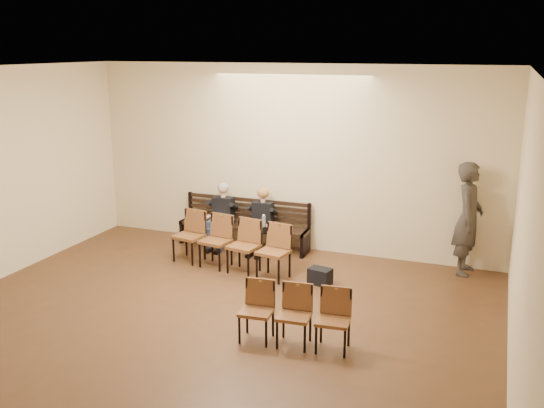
{
  "coord_description": "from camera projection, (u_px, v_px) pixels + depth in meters",
  "views": [
    {
      "loc": [
        3.69,
        -5.63,
        3.79
      ],
      "look_at": [
        -0.01,
        4.05,
        1.09
      ],
      "focal_mm": 40.0,
      "sensor_mm": 36.0,
      "label": 1
    }
  ],
  "objects": [
    {
      "name": "chair_row_back",
      "position": [
        294.0,
        316.0,
        7.85
      ],
      "size": [
        1.48,
        0.57,
        0.8
      ],
      "primitive_type": "cube",
      "rotation": [
        0.0,
        0.0,
        0.09
      ],
      "color": "brown",
      "rests_on": "ground"
    },
    {
      "name": "seated_man",
      "position": [
        221.0,
        217.0,
        11.7
      ],
      "size": [
        0.49,
        0.68,
        1.19
      ],
      "primitive_type": null,
      "color": "black",
      "rests_on": "ground"
    },
    {
      "name": "seated_woman",
      "position": [
        261.0,
        224.0,
        11.42
      ],
      "size": [
        0.47,
        0.65,
        1.09
      ],
      "primitive_type": null,
      "color": "black",
      "rests_on": "ground"
    },
    {
      "name": "passerby",
      "position": [
        469.0,
        210.0,
        10.2
      ],
      "size": [
        0.6,
        0.85,
        2.23
      ],
      "primitive_type": "imported",
      "rotation": [
        0.0,
        0.0,
        1.5
      ],
      "color": "#36312C",
      "rests_on": "ground"
    },
    {
      "name": "chair_row_front",
      "position": [
        229.0,
        244.0,
        10.53
      ],
      "size": [
        2.3,
        0.85,
        0.92
      ],
      "primitive_type": "cube",
      "rotation": [
        0.0,
        0.0,
        -0.16
      ],
      "color": "brown",
      "rests_on": "ground"
    },
    {
      "name": "bench",
      "position": [
        244.0,
        236.0,
        11.76
      ],
      "size": [
        2.6,
        0.9,
        0.45
      ],
      "primitive_type": "cube",
      "color": "black",
      "rests_on": "ground"
    },
    {
      "name": "room_walls",
      "position": [
        178.0,
        153.0,
        7.39
      ],
      "size": [
        8.02,
        10.01,
        3.51
      ],
      "color": "beige",
      "rests_on": "ground"
    },
    {
      "name": "water_bottle",
      "position": [
        264.0,
        226.0,
        11.19
      ],
      "size": [
        0.07,
        0.07,
        0.23
      ],
      "primitive_type": "cylinder",
      "rotation": [
        0.0,
        0.0,
        0.01
      ],
      "color": "silver",
      "rests_on": "bench"
    },
    {
      "name": "bag",
      "position": [
        320.0,
        276.0,
        9.95
      ],
      "size": [
        0.41,
        0.32,
        0.27
      ],
      "primitive_type": "cube",
      "rotation": [
        0.0,
        0.0,
        -0.2
      ],
      "color": "black",
      "rests_on": "ground"
    },
    {
      "name": "ground",
      "position": [
        154.0,
        370.0,
        7.32
      ],
      "size": [
        10.0,
        10.0,
        0.0
      ],
      "primitive_type": "plane",
      "color": "#55311D",
      "rests_on": "ground"
    },
    {
      "name": "laptop",
      "position": [
        220.0,
        220.0,
        11.58
      ],
      "size": [
        0.4,
        0.35,
        0.25
      ],
      "primitive_type": "cube",
      "rotation": [
        0.0,
        0.0,
        -0.25
      ],
      "color": "silver",
      "rests_on": "bench"
    }
  ]
}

